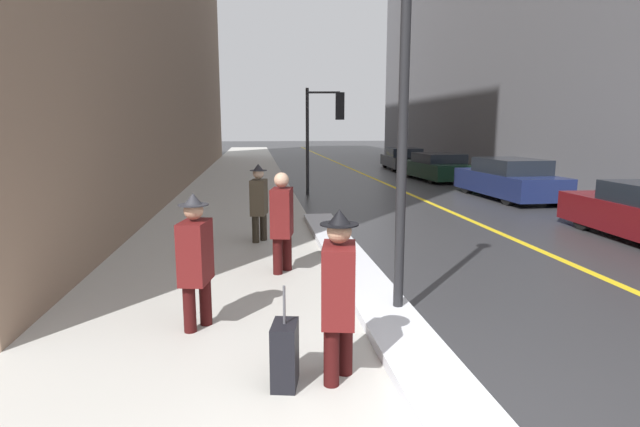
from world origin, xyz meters
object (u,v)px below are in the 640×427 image
object	(u,v)px
pedestrian_nearside	(282,218)
parked_car_black	(403,159)
traffic_light_near	(328,118)
rolling_suitcase	(285,355)
pedestrian_trailing	(339,289)
pedestrian_in_fedora	(196,256)
pedestrian_in_glasses	(259,200)
parked_car_navy	(508,179)
parked_car_dark_green	(437,167)
lamp_post	(404,86)

from	to	relation	value
pedestrian_nearside	parked_car_black	bearing A→B (deg)	168.93
traffic_light_near	rolling_suitcase	bearing A→B (deg)	-90.97
pedestrian_trailing	pedestrian_in_fedora	xyz separation A→B (m)	(-1.42, 1.40, -0.01)
pedestrian_in_glasses	parked_car_black	xyz separation A→B (m)	(8.09, 16.94, -0.31)
pedestrian_nearside	parked_car_navy	distance (m)	10.89
parked_car_black	parked_car_dark_green	bearing A→B (deg)	-177.81
parked_car_navy	parked_car_dark_green	distance (m)	5.81
pedestrian_in_fedora	parked_car_navy	bearing A→B (deg)	148.38
lamp_post	pedestrian_trailing	xyz separation A→B (m)	(-1.00, -1.49, -1.90)
pedestrian_in_glasses	parked_car_black	distance (m)	18.77
pedestrian_in_fedora	parked_car_dark_green	xyz separation A→B (m)	(8.66, 15.51, -0.30)
pedestrian_nearside	parked_car_navy	world-z (taller)	pedestrian_nearside
parked_car_black	lamp_post	bearing A→B (deg)	167.16
pedestrian_in_fedora	pedestrian_nearside	world-z (taller)	pedestrian_nearside
pedestrian_nearside	parked_car_dark_green	distance (m)	15.37
pedestrian_in_glasses	rolling_suitcase	distance (m)	5.86
parked_car_navy	rolling_suitcase	size ratio (longest dim) A/B	4.79
pedestrian_in_glasses	parked_car_dark_green	world-z (taller)	pedestrian_in_glasses
lamp_post	rolling_suitcase	size ratio (longest dim) A/B	4.85
traffic_light_near	parked_car_black	world-z (taller)	traffic_light_near
traffic_light_near	pedestrian_nearside	distance (m)	9.57
lamp_post	pedestrian_trailing	distance (m)	2.61
pedestrian_nearside	parked_car_black	xyz separation A→B (m)	(7.75, 19.18, -0.34)
traffic_light_near	pedestrian_trailing	world-z (taller)	traffic_light_near
pedestrian_nearside	parked_car_dark_green	bearing A→B (deg)	161.45
pedestrian_trailing	parked_car_dark_green	distance (m)	18.40
pedestrian_trailing	parked_car_black	bearing A→B (deg)	172.83
traffic_light_near	pedestrian_in_fedora	xyz separation A→B (m)	(-3.15, -11.32, -1.74)
pedestrian_in_fedora	rolling_suitcase	size ratio (longest dim) A/B	1.68
traffic_light_near	pedestrian_in_glasses	world-z (taller)	traffic_light_near
parked_car_navy	pedestrian_nearside	bearing A→B (deg)	132.33
traffic_light_near	pedestrian_trailing	size ratio (longest dim) A/B	2.24
parked_car_dark_green	pedestrian_nearside	bearing A→B (deg)	146.63
pedestrian_in_glasses	parked_car_dark_green	size ratio (longest dim) A/B	0.37
pedestrian_trailing	pedestrian_nearside	size ratio (longest dim) A/B	0.99
rolling_suitcase	parked_car_black	bearing A→B (deg)	171.74
pedestrian_nearside	parked_car_navy	bearing A→B (deg)	145.01
pedestrian_nearside	pedestrian_in_glasses	bearing A→B (deg)	-160.33
parked_car_navy	parked_car_dark_green	xyz separation A→B (m)	(-0.26, 5.80, -0.06)
pedestrian_nearside	parked_car_black	distance (m)	20.69
rolling_suitcase	pedestrian_nearside	bearing A→B (deg)	-171.84
pedestrian_trailing	pedestrian_in_glasses	bearing A→B (deg)	-162.49
traffic_light_near	pedestrian_nearside	world-z (taller)	traffic_light_near
pedestrian_in_fedora	parked_car_black	xyz separation A→B (m)	(8.84, 21.32, -0.31)
rolling_suitcase	pedestrian_in_fedora	bearing A→B (deg)	-136.63
pedestrian_in_glasses	parked_car_black	size ratio (longest dim) A/B	0.36
pedestrian_trailing	pedestrian_in_glasses	xyz separation A→B (m)	(-0.67, 5.78, -0.01)
traffic_light_near	rolling_suitcase	world-z (taller)	traffic_light_near
lamp_post	parked_car_black	world-z (taller)	lamp_post
rolling_suitcase	pedestrian_trailing	bearing A→B (deg)	106.48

